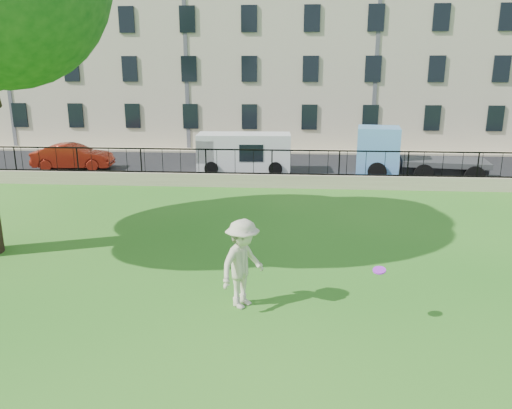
# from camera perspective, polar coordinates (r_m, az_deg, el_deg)

# --- Properties ---
(ground) EXTENTS (120.00, 120.00, 0.00)m
(ground) POSITION_cam_1_polar(r_m,az_deg,el_deg) (11.39, -0.92, -11.93)
(ground) COLOR #216B19
(ground) RESTS_ON ground
(retaining_wall) EXTENTS (50.00, 0.40, 0.60)m
(retaining_wall) POSITION_cam_1_polar(r_m,az_deg,el_deg) (22.64, 1.82, 2.73)
(retaining_wall) COLOR gray
(retaining_wall) RESTS_ON ground
(iron_railing) EXTENTS (50.00, 0.05, 1.13)m
(iron_railing) POSITION_cam_1_polar(r_m,az_deg,el_deg) (22.47, 1.83, 4.86)
(iron_railing) COLOR black
(iron_railing) RESTS_ON retaining_wall
(street) EXTENTS (60.00, 9.00, 0.01)m
(street) POSITION_cam_1_polar(r_m,az_deg,el_deg) (27.30, 2.25, 4.26)
(street) COLOR black
(street) RESTS_ON ground
(sidewalk) EXTENTS (60.00, 1.40, 0.12)m
(sidewalk) POSITION_cam_1_polar(r_m,az_deg,el_deg) (32.41, 2.59, 6.10)
(sidewalk) COLOR gray
(sidewalk) RESTS_ON ground
(building_row) EXTENTS (56.40, 10.40, 13.80)m
(building_row) POSITION_cam_1_polar(r_m,az_deg,el_deg) (37.70, 3.00, 17.83)
(building_row) COLOR #B8AE92
(building_row) RESTS_ON ground
(man) EXTENTS (1.37, 1.52, 2.04)m
(man) POSITION_cam_1_polar(r_m,az_deg,el_deg) (11.14, -1.54, -6.79)
(man) COLOR beige
(man) RESTS_ON ground
(frisbee) EXTENTS (0.32, 0.31, 0.12)m
(frisbee) POSITION_cam_1_polar(r_m,az_deg,el_deg) (10.64, 13.91, -7.30)
(frisbee) COLOR #AE28E2
(red_sedan) EXTENTS (4.24, 1.84, 1.35)m
(red_sedan) POSITION_cam_1_polar(r_m,az_deg,el_deg) (28.40, -20.18, 5.14)
(red_sedan) COLOR #9C2313
(red_sedan) RESTS_ON street
(white_van) EXTENTS (4.84, 2.09, 1.99)m
(white_van) POSITION_cam_1_polar(r_m,az_deg,el_deg) (25.96, -1.37, 5.92)
(white_van) COLOR silver
(white_van) RESTS_ON street
(blue_truck) EXTENTS (6.11, 2.85, 2.47)m
(blue_truck) POSITION_cam_1_polar(r_m,az_deg,el_deg) (25.59, 18.09, 5.57)
(blue_truck) COLOR #62A1E6
(blue_truck) RESTS_ON street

